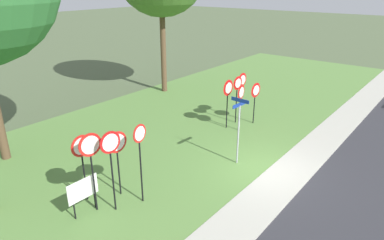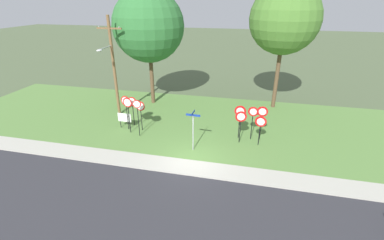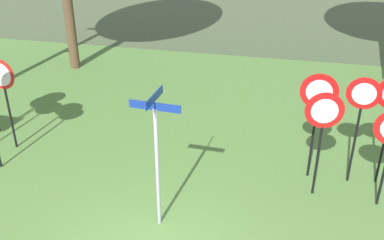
% 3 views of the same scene
% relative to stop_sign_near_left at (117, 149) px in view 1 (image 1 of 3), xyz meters
% --- Properties ---
extents(ground_plane, '(160.00, 160.00, 0.00)m').
position_rel_stop_sign_near_left_xyz_m(ground_plane, '(4.69, -3.28, -1.80)').
color(ground_plane, '#4C5B3D').
extents(sidewalk_strip, '(44.00, 1.60, 0.06)m').
position_rel_stop_sign_near_left_xyz_m(sidewalk_strip, '(4.69, -4.08, -1.77)').
color(sidewalk_strip, '#ADAA9E').
rests_on(sidewalk_strip, ground_plane).
extents(grass_median, '(44.00, 12.00, 0.04)m').
position_rel_stop_sign_near_left_xyz_m(grass_median, '(4.69, 2.72, -1.78)').
color(grass_median, '#567F3D').
rests_on(grass_median, ground_plane).
extents(stop_sign_near_left, '(0.76, 0.12, 2.42)m').
position_rel_stop_sign_near_left_xyz_m(stop_sign_near_left, '(0.00, 0.00, 0.00)').
color(stop_sign_near_left, black).
rests_on(stop_sign_near_left, grass_median).
extents(stop_sign_near_right, '(0.73, 0.11, 2.83)m').
position_rel_stop_sign_near_left_xyz_m(stop_sign_near_right, '(-0.71, -0.58, 0.30)').
color(stop_sign_near_right, black).
rests_on(stop_sign_near_right, grass_median).
extents(stop_sign_far_left, '(0.76, 0.13, 2.77)m').
position_rel_stop_sign_near_left_xyz_m(stop_sign_far_left, '(-1.10, -0.10, 0.27)').
color(stop_sign_far_left, black).
rests_on(stop_sign_far_left, grass_median).
extents(stop_sign_far_center, '(0.62, 0.12, 2.86)m').
position_rel_stop_sign_near_left_xyz_m(stop_sign_far_center, '(0.18, -0.93, 0.27)').
color(stop_sign_far_center, black).
rests_on(stop_sign_far_center, grass_median).
extents(stop_sign_far_right, '(0.75, 0.09, 2.44)m').
position_rel_stop_sign_near_left_xyz_m(stop_sign_far_right, '(-0.94, 0.64, 0.02)').
color(stop_sign_far_right, black).
rests_on(stop_sign_far_right, grass_median).
extents(yield_sign_near_left, '(0.78, 0.13, 2.21)m').
position_rel_stop_sign_near_left_xyz_m(yield_sign_near_left, '(8.84, -0.40, -0.12)').
color(yield_sign_near_left, black).
rests_on(yield_sign_near_left, grass_median).
extents(yield_sign_near_right, '(0.72, 0.12, 2.54)m').
position_rel_stop_sign_near_left_xyz_m(yield_sign_near_right, '(8.30, 0.37, 0.14)').
color(yield_sign_near_right, black).
rests_on(yield_sign_near_right, grass_median).
extents(yield_sign_far_left, '(0.79, 0.13, 2.42)m').
position_rel_stop_sign_near_left_xyz_m(yield_sign_far_left, '(7.51, -0.31, 0.04)').
color(yield_sign_far_left, black).
rests_on(yield_sign_far_left, grass_median).
extents(yield_sign_far_right, '(0.82, 0.11, 2.55)m').
position_rel_stop_sign_near_left_xyz_m(yield_sign_far_right, '(7.41, 0.37, 0.15)').
color(yield_sign_far_right, black).
rests_on(yield_sign_far_right, grass_median).
extents(yield_sign_center, '(0.76, 0.11, 2.58)m').
position_rel_stop_sign_near_left_xyz_m(yield_sign_center, '(8.93, 0.48, 0.17)').
color(yield_sign_center, black).
rests_on(yield_sign_center, grass_median).
extents(street_name_post, '(0.96, 0.82, 2.82)m').
position_rel_stop_sign_near_left_xyz_m(street_name_post, '(4.52, -2.01, -0.08)').
color(street_name_post, '#9EA0A8').
rests_on(street_name_post, grass_median).
extents(notice_board, '(1.10, 0.06, 1.25)m').
position_rel_stop_sign_near_left_xyz_m(notice_board, '(-1.44, 0.07, -0.93)').
color(notice_board, black).
rests_on(notice_board, grass_median).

